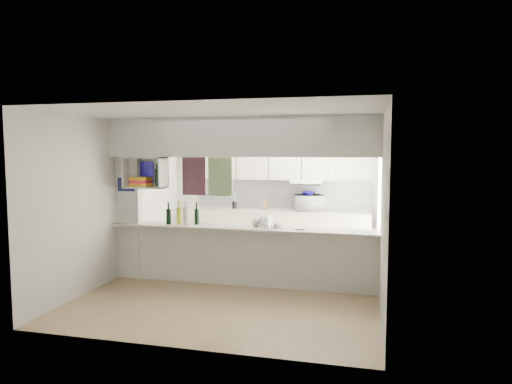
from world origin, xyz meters
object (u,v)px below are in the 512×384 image
(microwave, at_px, (309,203))
(bowl, at_px, (308,193))
(wine_bottles, at_px, (183,216))
(dish_rack, at_px, (268,222))

(microwave, height_order, bowl, bowl)
(microwave, height_order, wine_bottles, wine_bottles)
(bowl, xyz_separation_m, wine_bottles, (-1.74, -2.18, -0.20))
(dish_rack, distance_m, wine_bottles, 1.39)
(microwave, bearing_deg, dish_rack, 64.00)
(wine_bottles, bearing_deg, bowl, 51.36)
(bowl, relative_size, dish_rack, 0.66)
(microwave, distance_m, wine_bottles, 2.78)
(bowl, height_order, dish_rack, bowl)
(dish_rack, bearing_deg, microwave, 86.53)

